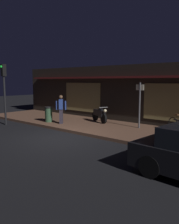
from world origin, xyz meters
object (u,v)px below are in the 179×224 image
(trash_bin, at_px, (49,114))
(traffic_light_pole, at_px, (4,84))
(person_photographer, at_px, (61,109))
(motorcycle, at_px, (100,114))
(sign_post, at_px, (140,102))

(trash_bin, distance_m, traffic_light_pole, 3.17)
(person_photographer, xyz_separation_m, traffic_light_pole, (-2.84, -1.91, 1.45))
(motorcycle, bearing_deg, traffic_light_pole, -138.58)
(sign_post, xyz_separation_m, trash_bin, (-5.11, -1.93, -0.89))
(person_photographer, xyz_separation_m, trash_bin, (-1.02, -0.10, -0.41))
(person_photographer, distance_m, trash_bin, 1.10)
(sign_post, height_order, trash_bin, sign_post)
(person_photographer, relative_size, sign_post, 0.70)
(sign_post, relative_size, trash_bin, 2.58)
(motorcycle, relative_size, person_photographer, 0.96)
(person_photographer, bearing_deg, trash_bin, -174.57)
(person_photographer, distance_m, sign_post, 4.51)
(motorcycle, distance_m, traffic_light_pole, 5.96)
(sign_post, bearing_deg, person_photographer, -155.89)
(motorcycle, xyz_separation_m, sign_post, (2.68, -0.01, 0.86))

